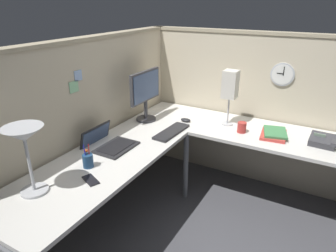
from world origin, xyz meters
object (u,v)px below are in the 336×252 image
Objects in this scene: cell_phone at (91,180)px; book_stack at (274,134)px; coffee_mug at (242,127)px; wall_clock at (283,74)px; keyboard at (172,132)px; monitor at (145,92)px; pen_cup at (88,160)px; laptop at (107,143)px; desk_lamp_paper at (230,86)px; office_phone at (324,141)px; desk_lamp_dome at (25,140)px; computer_mouse at (186,120)px.

book_stack is at bearing -11.43° from cell_phone.
wall_clock reaches higher than coffee_mug.
wall_clock is at bearing -42.23° from keyboard.
monitor is 0.98m from coffee_mug.
pen_cup is 1.88× the size of coffee_mug.
pen_cup is at bearing -162.71° from laptop.
wall_clock is at bearing -32.32° from pen_cup.
keyboard is at bearing 114.91° from book_stack.
monitor is 0.81m from desk_lamp_paper.
pen_cup is 0.82× the size of wall_clock.
coffee_mug is (-0.07, 0.67, 0.01)m from office_phone.
office_phone is (0.23, -1.61, -0.26)m from monitor.
keyboard is 2.99× the size of cell_phone.
monitor is 1.12× the size of desk_lamp_dome.
office_phone reaches higher than cell_phone.
monitor reaches higher than pen_cup.
monitor is at bearing 100.05° from coffee_mug.
desk_lamp_dome is at bearing 151.31° from wall_clock.
office_phone is (1.22, -1.46, -0.02)m from pen_cup.
coffee_mug is (0.17, -0.93, -0.25)m from monitor.
cell_phone is at bearing 161.42° from desk_lamp_paper.
computer_mouse is 1.01m from wall_clock.
monitor is 1.19m from cell_phone.
pen_cup reaches higher than office_phone.
laptop is 1.21× the size of book_stack.
computer_mouse is 0.72× the size of cell_phone.
pen_cup reaches higher than cell_phone.
cell_phone is at bearing -39.75° from desk_lamp_dome.
office_phone is (0.39, -1.23, 0.03)m from keyboard.
office_phone reaches higher than keyboard.
desk_lamp_paper is (1.41, -0.47, 0.38)m from cell_phone.
pen_cup reaches higher than keyboard.
office_phone is (1.62, -1.55, -0.33)m from desk_lamp_dome.
desk_lamp_dome is at bearing 136.38° from office_phone.
wall_clock is at bearing 8.59° from book_stack.
monitor is 3.47× the size of cell_phone.
office_phone is 0.92m from desk_lamp_paper.
coffee_mug is at bearing -56.62° from keyboard.
cell_phone is at bearing 145.46° from book_stack.
desk_lamp_dome is (-1.23, 0.32, 0.35)m from keyboard.
desk_lamp_dome is 2.47× the size of pen_cup.
desk_lamp_dome is (-1.39, -0.06, 0.07)m from monitor.
office_phone is 2.26× the size of coffee_mug.
laptop reaches higher than book_stack.
computer_mouse is 0.56m from coffee_mug.
computer_mouse is 1.08× the size of coffee_mug.
pen_cup reaches higher than book_stack.
coffee_mug is (1.15, -0.79, -0.00)m from pen_cup.
monitor is at bearing 37.21° from cell_phone.
wall_clock is (1.73, -0.87, 0.47)m from cell_phone.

